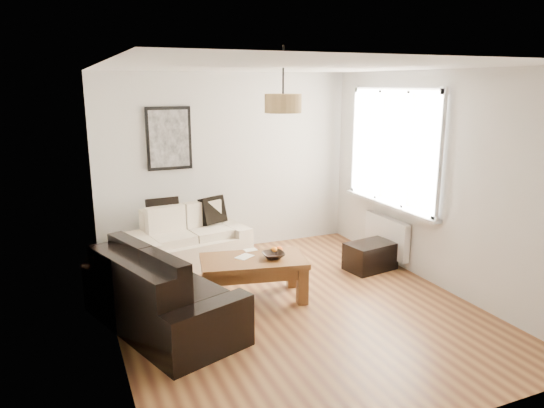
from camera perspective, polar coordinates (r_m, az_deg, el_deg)
name	(u,v)px	position (r m, az deg, el deg)	size (l,w,h in m)	color
floor	(293,306)	(5.74, 2.41, -11.56)	(4.50, 4.50, 0.00)	brown
ceiling	(296,67)	(5.20, 2.71, 15.36)	(3.80, 4.50, 0.00)	white
wall_back	(228,163)	(7.37, -5.08, 4.66)	(3.80, 0.04, 2.60)	silver
wall_front	(442,260)	(3.51, 18.81, -6.10)	(3.80, 0.04, 2.60)	silver
wall_left	(108,211)	(4.82, -18.23, -0.75)	(0.04, 4.50, 2.60)	silver
wall_right	(436,180)	(6.36, 18.17, 2.61)	(0.04, 4.50, 2.60)	silver
window_bay	(394,148)	(6.91, 13.74, 6.24)	(0.14, 1.90, 1.60)	white
radiator	(387,236)	(7.13, 12.93, -3.53)	(0.10, 0.90, 0.52)	white
poster	(169,138)	(7.08, -11.67, 7.33)	(0.62, 0.04, 0.87)	black
pendant_shade	(283,103)	(5.47, 1.26, 11.41)	(0.40, 0.40, 0.20)	tan
loveseat_cream	(189,238)	(6.95, -9.41, -3.80)	(1.54, 0.84, 0.77)	beige
sofa_leather	(162,290)	(5.26, -12.44, -9.56)	(1.84, 0.90, 0.80)	black
coffee_table	(253,278)	(5.84, -2.13, -8.47)	(1.19, 0.65, 0.49)	brown
ottoman	(370,256)	(6.86, 11.14, -5.85)	(0.64, 0.41, 0.37)	black
cushion_left	(163,214)	(6.97, -12.29, -1.07)	(0.43, 0.13, 0.43)	black
cushion_right	(213,210)	(7.14, -6.78, -0.71)	(0.38, 0.12, 0.38)	black
fruit_bowl	(273,255)	(5.76, 0.17, -5.86)	(0.26, 0.26, 0.06)	black
orange_a	(274,250)	(5.89, 0.24, -5.32)	(0.09, 0.09, 0.09)	orange
orange_b	(279,250)	(5.92, 0.83, -5.24)	(0.08, 0.08, 0.08)	orange
orange_c	(273,250)	(5.90, 0.16, -5.30)	(0.06, 0.06, 0.06)	orange
papers	(244,257)	(5.81, -3.16, -6.02)	(0.20, 0.14, 0.01)	white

